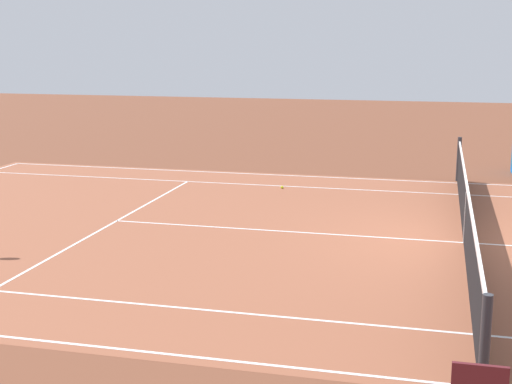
{
  "coord_description": "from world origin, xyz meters",
  "views": [
    {
      "loc": [
        0.53,
        12.6,
        3.39
      ],
      "look_at": [
        3.43,
        0.93,
        0.9
      ],
      "focal_mm": 51.67,
      "sensor_mm": 36.0,
      "label": 1
    }
  ],
  "objects": [
    {
      "name": "court_slab",
      "position": [
        0.0,
        0.0,
        0.0
      ],
      "size": [
        24.2,
        11.4,
        0.0
      ],
      "primitive_type": "cube",
      "color": "#935138",
      "rests_on": "ground_plane"
    },
    {
      "name": "tennis_ball",
      "position": [
        3.98,
        -3.81,
        0.03
      ],
      "size": [
        0.07,
        0.07,
        0.07
      ],
      "primitive_type": "sphere",
      "color": "#CCE01E",
      "rests_on": "ground_plane"
    },
    {
      "name": "tennis_net",
      "position": [
        0.0,
        0.0,
        0.49
      ],
      "size": [
        0.1,
        11.7,
        1.08
      ],
      "color": "#2D2D33",
      "rests_on": "ground_plane"
    },
    {
      "name": "court_line_markings",
      "position": [
        0.0,
        0.0,
        0.0
      ],
      "size": [
        23.85,
        11.05,
        0.01
      ],
      "color": "white",
      "rests_on": "ground_plane"
    },
    {
      "name": "ground_plane",
      "position": [
        0.0,
        0.0,
        0.0
      ],
      "size": [
        60.0,
        60.0,
        0.0
      ],
      "primitive_type": "plane",
      "color": "brown"
    }
  ]
}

